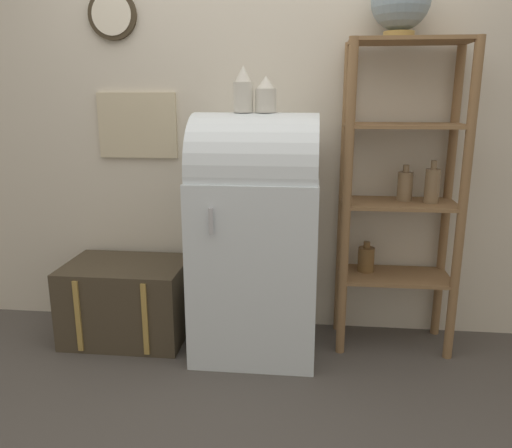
{
  "coord_description": "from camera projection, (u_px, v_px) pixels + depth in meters",
  "views": [
    {
      "loc": [
        0.29,
        -2.46,
        1.44
      ],
      "look_at": [
        0.0,
        0.23,
        0.75
      ],
      "focal_mm": 35.0,
      "sensor_mm": 36.0,
      "label": 1
    }
  ],
  "objects": [
    {
      "name": "ground_plane",
      "position": [
        251.0,
        365.0,
        2.76
      ],
      "size": [
        12.0,
        12.0,
        0.0
      ],
      "primitive_type": "plane",
      "color": "#4C4742"
    },
    {
      "name": "shelf_unit",
      "position": [
        400.0,
        187.0,
        2.78
      ],
      "size": [
        0.65,
        0.35,
        1.73
      ],
      "color": "olive",
      "rests_on": "ground_plane"
    },
    {
      "name": "suitcase_trunk",
      "position": [
        127.0,
        300.0,
        3.04
      ],
      "size": [
        0.71,
        0.5,
        0.47
      ],
      "color": "#423828",
      "rests_on": "ground_plane"
    },
    {
      "name": "vase_left",
      "position": [
        243.0,
        91.0,
        2.62
      ],
      "size": [
        0.1,
        0.1,
        0.24
      ],
      "color": "beige",
      "rests_on": "refrigerator"
    },
    {
      "name": "wall_back",
      "position": [
        261.0,
        112.0,
        2.98
      ],
      "size": [
        7.0,
        0.09,
        2.7
      ],
      "color": "beige",
      "rests_on": "ground_plane"
    },
    {
      "name": "vase_center",
      "position": [
        266.0,
        95.0,
        2.62
      ],
      "size": [
        0.11,
        0.11,
        0.19
      ],
      "color": "beige",
      "rests_on": "refrigerator"
    },
    {
      "name": "refrigerator",
      "position": [
        256.0,
        231.0,
        2.8
      ],
      "size": [
        0.68,
        0.67,
        1.36
      ],
      "color": "silver",
      "rests_on": "ground_plane"
    },
    {
      "name": "globe",
      "position": [
        401.0,
        1.0,
        2.58
      ],
      "size": [
        0.31,
        0.31,
        0.35
      ],
      "color": "#AD8942",
      "rests_on": "shelf_unit"
    }
  ]
}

